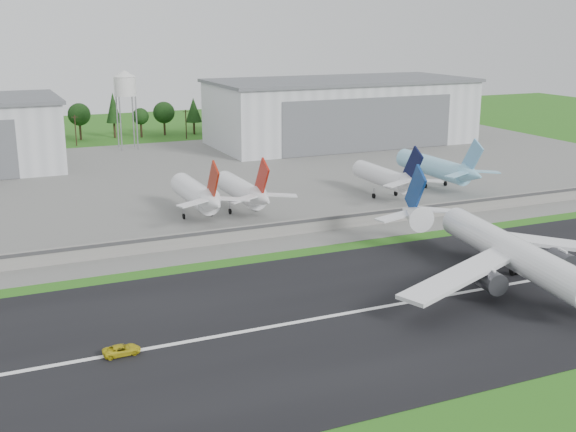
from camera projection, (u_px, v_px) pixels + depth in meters
name	position (u px, v px, depth m)	size (l,w,h in m)	color
ground	(410.00, 331.00, 111.68)	(600.00, 600.00, 0.00)	#296417
runway	(377.00, 308.00, 120.50)	(320.00, 60.00, 0.10)	black
runway_centerline	(377.00, 308.00, 120.49)	(220.00, 1.00, 0.02)	white
apron	(190.00, 181.00, 217.69)	(320.00, 150.00, 0.10)	slate
blast_fence	(273.00, 230.00, 159.79)	(240.00, 0.61, 3.50)	gray
hangar_east	(341.00, 111.00, 283.40)	(102.00, 47.00, 25.20)	silver
water_tower	(125.00, 83.00, 266.83)	(8.40, 8.40, 29.40)	#99999E
utility_poles	(133.00, 142.00, 288.39)	(230.00, 3.00, 12.00)	black
treeline	(126.00, 137.00, 301.64)	(320.00, 16.00, 22.00)	black
main_airliner	(514.00, 260.00, 129.87)	(56.57, 59.15, 18.17)	white
ground_vehicle	(122.00, 350.00, 103.31)	(2.49, 5.41, 1.50)	gold
parked_jet_red_a	(199.00, 195.00, 173.69)	(7.36, 31.29, 16.65)	white
parked_jet_red_b	(245.00, 191.00, 178.34)	(7.36, 31.29, 16.42)	white
parked_jet_navy	(388.00, 178.00, 194.48)	(7.36, 31.29, 16.33)	silver
parked_jet_skyblue	(439.00, 168.00, 206.71)	(7.36, 37.29, 16.65)	#84C6E5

